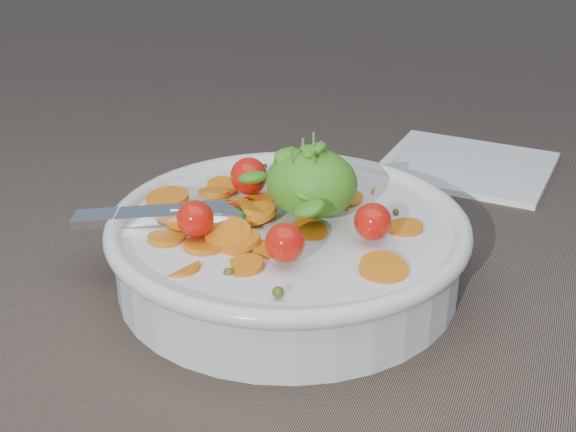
% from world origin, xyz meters
% --- Properties ---
extents(ground, '(6.00, 6.00, 0.00)m').
position_xyz_m(ground, '(0.00, 0.00, 0.00)').
color(ground, brown).
rests_on(ground, ground).
extents(bowl, '(0.25, 0.24, 0.10)m').
position_xyz_m(bowl, '(0.01, 0.02, 0.03)').
color(bowl, silver).
rests_on(bowl, ground).
extents(napkin, '(0.15, 0.14, 0.01)m').
position_xyz_m(napkin, '(0.09, 0.26, 0.00)').
color(napkin, white).
rests_on(napkin, ground).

